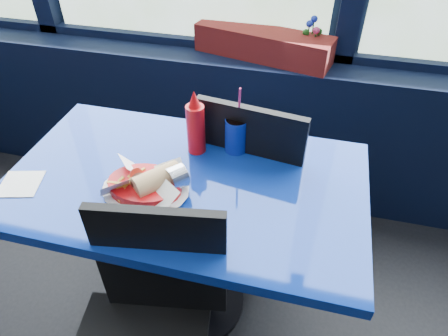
{
  "coord_description": "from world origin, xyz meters",
  "views": [
    {
      "loc": [
        0.67,
        1.06,
        1.64
      ],
      "look_at": [
        0.44,
        1.98,
        0.84
      ],
      "focal_mm": 32.0,
      "sensor_mm": 36.0,
      "label": 1
    }
  ],
  "objects_px": {
    "flower_vase": "(310,49)",
    "food_basket": "(147,185)",
    "soda_cup": "(236,134)",
    "chair_near_back": "(248,174)",
    "ketchup_bottle": "(196,126)",
    "planter_box": "(263,44)",
    "near_table": "(188,216)",
    "chair_near_front": "(147,324)"
  },
  "relations": [
    {
      "from": "chair_near_back",
      "to": "ketchup_bottle",
      "type": "bearing_deg",
      "value": 50.89
    },
    {
      "from": "chair_near_back",
      "to": "ketchup_bottle",
      "type": "xyz_separation_m",
      "value": [
        -0.17,
        -0.16,
        0.32
      ]
    },
    {
      "from": "chair_near_back",
      "to": "ketchup_bottle",
      "type": "distance_m",
      "value": 0.39
    },
    {
      "from": "near_table",
      "to": "chair_near_back",
      "type": "relative_size",
      "value": 1.28
    },
    {
      "from": "chair_near_front",
      "to": "flower_vase",
      "type": "distance_m",
      "value": 1.37
    },
    {
      "from": "food_basket",
      "to": "chair_near_back",
      "type": "bearing_deg",
      "value": 34.09
    },
    {
      "from": "food_basket",
      "to": "ketchup_bottle",
      "type": "bearing_deg",
      "value": 47.03
    },
    {
      "from": "near_table",
      "to": "chair_near_front",
      "type": "distance_m",
      "value": 0.4
    },
    {
      "from": "chair_near_back",
      "to": "flower_vase",
      "type": "relative_size",
      "value": 4.31
    },
    {
      "from": "planter_box",
      "to": "flower_vase",
      "type": "bearing_deg",
      "value": 10.89
    },
    {
      "from": "ketchup_bottle",
      "to": "chair_near_front",
      "type": "bearing_deg",
      "value": -89.38
    },
    {
      "from": "planter_box",
      "to": "flower_vase",
      "type": "xyz_separation_m",
      "value": [
        0.22,
        -0.01,
        -0.0
      ]
    },
    {
      "from": "near_table",
      "to": "food_basket",
      "type": "height_order",
      "value": "food_basket"
    },
    {
      "from": "food_basket",
      "to": "soda_cup",
      "type": "bearing_deg",
      "value": 28.6
    },
    {
      "from": "chair_near_back",
      "to": "planter_box",
      "type": "distance_m",
      "value": 0.66
    },
    {
      "from": "near_table",
      "to": "chair_near_front",
      "type": "xyz_separation_m",
      "value": [
        -0.0,
        -0.4,
        -0.05
      ]
    },
    {
      "from": "flower_vase",
      "to": "soda_cup",
      "type": "bearing_deg",
      "value": -106.14
    },
    {
      "from": "chair_near_back",
      "to": "near_table",
      "type": "bearing_deg",
      "value": 71.44
    },
    {
      "from": "planter_box",
      "to": "chair_near_front",
      "type": "bearing_deg",
      "value": -81.55
    },
    {
      "from": "soda_cup",
      "to": "flower_vase",
      "type": "bearing_deg",
      "value": 73.86
    },
    {
      "from": "flower_vase",
      "to": "ketchup_bottle",
      "type": "relative_size",
      "value": 0.89
    },
    {
      "from": "food_basket",
      "to": "flower_vase",
      "type": "bearing_deg",
      "value": 42.86
    },
    {
      "from": "chair_near_front",
      "to": "chair_near_back",
      "type": "height_order",
      "value": "chair_near_back"
    },
    {
      "from": "near_table",
      "to": "ketchup_bottle",
      "type": "height_order",
      "value": "ketchup_bottle"
    },
    {
      "from": "ketchup_bottle",
      "to": "soda_cup",
      "type": "bearing_deg",
      "value": 15.66
    },
    {
      "from": "flower_vase",
      "to": "food_basket",
      "type": "xyz_separation_m",
      "value": [
        -0.42,
        -0.97,
        -0.08
      ]
    },
    {
      "from": "chair_near_back",
      "to": "soda_cup",
      "type": "distance_m",
      "value": 0.31
    },
    {
      "from": "near_table",
      "to": "soda_cup",
      "type": "height_order",
      "value": "soda_cup"
    },
    {
      "from": "planter_box",
      "to": "food_basket",
      "type": "distance_m",
      "value": 1.0
    },
    {
      "from": "chair_near_front",
      "to": "near_table",
      "type": "bearing_deg",
      "value": 80.56
    },
    {
      "from": "near_table",
      "to": "ketchup_bottle",
      "type": "bearing_deg",
      "value": 92.69
    },
    {
      "from": "ketchup_bottle",
      "to": "chair_near_back",
      "type": "bearing_deg",
      "value": 42.58
    },
    {
      "from": "flower_vase",
      "to": "near_table",
      "type": "bearing_deg",
      "value": -110.3
    },
    {
      "from": "chair_near_front",
      "to": "ketchup_bottle",
      "type": "bearing_deg",
      "value": 81.4
    },
    {
      "from": "chair_near_front",
      "to": "soda_cup",
      "type": "xyz_separation_m",
      "value": [
        0.13,
        0.6,
        0.3
      ]
    },
    {
      "from": "soda_cup",
      "to": "food_basket",
      "type": "bearing_deg",
      "value": -127.77
    },
    {
      "from": "soda_cup",
      "to": "chair_near_back",
      "type": "bearing_deg",
      "value": 74.59
    },
    {
      "from": "planter_box",
      "to": "flower_vase",
      "type": "relative_size",
      "value": 3.05
    },
    {
      "from": "flower_vase",
      "to": "soda_cup",
      "type": "relative_size",
      "value": 0.8
    },
    {
      "from": "food_basket",
      "to": "ketchup_bottle",
      "type": "relative_size",
      "value": 1.29
    },
    {
      "from": "chair_near_front",
      "to": "food_basket",
      "type": "bearing_deg",
      "value": 97.82
    },
    {
      "from": "near_table",
      "to": "chair_near_front",
      "type": "height_order",
      "value": "chair_near_front"
    }
  ]
}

